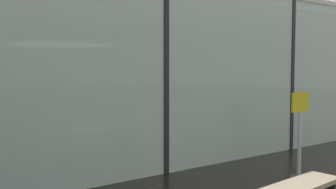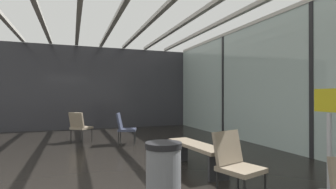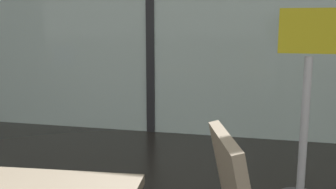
% 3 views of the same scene
% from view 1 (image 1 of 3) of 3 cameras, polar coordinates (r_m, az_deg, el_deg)
% --- Properties ---
extents(glass_curtain_wall, '(14.00, 0.08, 3.37)m').
position_cam_1_polar(glass_curtain_wall, '(6.74, -0.47, 2.56)').
color(glass_curtain_wall, '#A3B7B2').
rests_on(glass_curtain_wall, ground).
extents(window_mullion_1, '(0.10, 0.12, 3.37)m').
position_cam_1_polar(window_mullion_1, '(6.74, -0.47, 2.56)').
color(window_mullion_1, black).
rests_on(window_mullion_1, ground).
extents(window_mullion_2, '(0.10, 0.12, 3.37)m').
position_cam_1_polar(window_mullion_2, '(9.22, 17.55, 2.70)').
color(window_mullion_2, black).
rests_on(window_mullion_2, ground).
extents(parked_airplane, '(13.52, 4.59, 4.59)m').
position_cam_1_polar(parked_airplane, '(10.95, -14.95, 6.05)').
color(parked_airplane, silver).
rests_on(parked_airplane, ground).
extents(info_sign, '(0.44, 0.32, 1.44)m').
position_cam_1_polar(info_sign, '(6.86, 18.71, -6.09)').
color(info_sign, '#333333').
rests_on(info_sign, ground).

